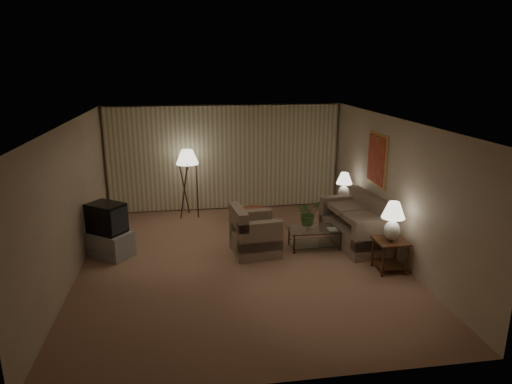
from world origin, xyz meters
TOP-DOWN VIEW (x-y plane):
  - ground at (0.00, 0.00)m, footprint 7.00×7.00m
  - room_shell at (0.02, 1.51)m, footprint 6.04×7.02m
  - sofa at (2.50, 0.56)m, footprint 2.00×1.26m
  - armchair at (0.34, 0.38)m, footprint 1.12×1.08m
  - side_table_near at (2.65, -0.79)m, footprint 0.56×0.56m
  - side_table_far at (2.65, 1.81)m, footprint 0.46×0.38m
  - table_lamp_near at (2.65, -0.79)m, footprint 0.42×0.42m
  - table_lamp_far at (2.65, 1.81)m, footprint 0.37×0.37m
  - coffee_table at (1.58, 0.46)m, footprint 1.11×0.60m
  - tv_cabinet at (-2.55, 0.69)m, footprint 1.43×1.42m
  - crt_tv at (-2.55, 0.69)m, footprint 1.14×1.13m
  - floor_lamp at (-0.95, 2.89)m, footprint 0.55×0.55m
  - ottoman at (0.54, 2.04)m, footprint 0.74×0.74m
  - vase at (1.43, 0.46)m, footprint 0.16×0.16m
  - flowers at (1.43, 0.46)m, footprint 0.57×0.54m
  - book at (1.83, 0.36)m, footprint 0.19×0.26m

SIDE VIEW (x-z plane):
  - ground at x=0.00m, z-range 0.00..0.00m
  - ottoman at x=0.54m, z-range 0.00..0.39m
  - tv_cabinet at x=-2.55m, z-range 0.00..0.50m
  - coffee_table at x=1.58m, z-range 0.07..0.48m
  - armchair at x=0.34m, z-range 0.00..0.77m
  - side_table_far at x=2.65m, z-range 0.09..0.69m
  - sofa at x=2.50m, z-range 0.00..0.81m
  - side_table_near at x=2.65m, z-range 0.11..0.71m
  - book at x=1.83m, z-range 0.41..0.43m
  - vase at x=1.43m, z-range 0.42..0.56m
  - crt_tv at x=-2.55m, z-range 0.50..1.08m
  - flowers at x=1.43m, z-range 0.56..1.08m
  - floor_lamp at x=-0.95m, z-range 0.04..1.72m
  - table_lamp_far at x=2.65m, z-range 0.66..1.30m
  - table_lamp_near at x=2.65m, z-range 0.67..1.39m
  - room_shell at x=0.02m, z-range 0.39..3.11m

